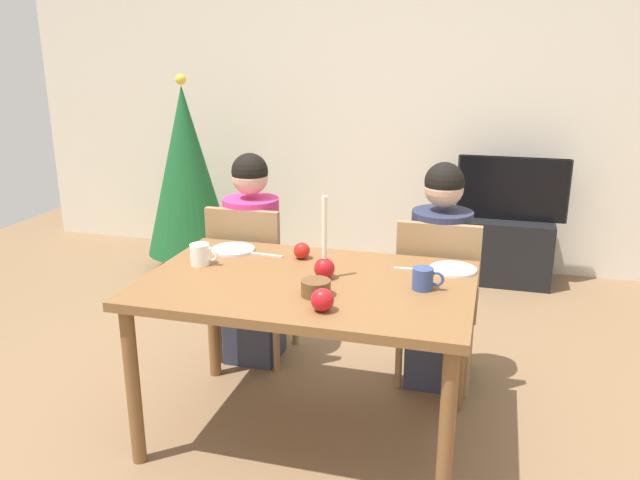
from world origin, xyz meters
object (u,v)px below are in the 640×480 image
Objects in this scene: person_left_child at (253,263)px; plate_right at (453,269)px; candle_centerpiece at (324,262)px; apple_by_left_plate at (302,251)px; tv_stand at (507,250)px; apple_near_candle at (322,300)px; mug_right at (424,279)px; bowl_walnuts at (316,288)px; dining_table at (308,298)px; person_right_child at (439,280)px; mug_left at (201,254)px; tv at (512,189)px; chair_right at (437,293)px; christmas_tree at (186,171)px; chair_left at (251,274)px; plate_left at (233,249)px.

person_left_child is 5.64× the size of plate_right.
apple_by_left_plate is (-0.17, 0.23, -0.03)m from candle_centerpiece.
tv_stand is 7.17× the size of apple_near_candle.
mug_right reaches higher than bowl_walnuts.
tv_stand is (0.87, 2.30, -0.43)m from dining_table.
bowl_walnuts is at bearing -62.36° from dining_table.
person_right_child is 8.72× the size of mug_left.
person_right_child is 1.71m from tv.
tv is at bearing 58.09° from mug_left.
person_right_child is 1.73m from tv_stand.
plate_right is at bearing -74.89° from chair_right.
mug_right is (-0.01, -0.58, 0.28)m from chair_right.
bowl_walnuts is (0.59, -0.80, 0.21)m from person_left_child.
plate_right is at bearing -17.80° from person_left_child.
bowl_walnuts is at bearing -20.04° from mug_left.
chair_right is 2.46m from christmas_tree.
person_right_child is 1.20m from mug_left.
tv_stand is 0.47m from tv.
chair_left is 4.26× the size of plate_left.
bowl_walnuts is (-0.42, -0.80, 0.21)m from person_right_child.
christmas_tree is at bearing 128.79° from person_left_child.
chair_left is 1.41× the size of tv_stand.
plate_right is 1.14m from mug_left.
mug_right is at bearing 24.20° from bowl_walnuts.
person_left_child is 2.16m from tv.
tv is 3.80× the size of plate_right.
candle_centerpiece is at bearing -44.86° from chair_left.
dining_table reaches higher than tv_stand.
chair_right reaches higher than mug_left.
tv is 0.52× the size of christmas_tree.
plate_right is at bearing -97.84° from tv_stand.
plate_right is (0.53, 0.25, -0.07)m from candle_centerpiece.
chair_right is 1.01m from person_left_child.
tv is (0.36, 1.69, 0.20)m from chair_right.
chair_left is 0.60× the size of christmas_tree.
tv reaches higher than plate_left.
tv_stand is at bearing 64.39° from apple_by_left_plate.
person_right_child is (1.01, 0.00, 0.00)m from person_left_child.
tv is 2.58m from bowl_walnuts.
candle_centerpiece is at bearing -126.34° from person_right_child.
chair_left is at bearing 125.74° from apple_near_candle.
candle_centerpiece is at bearing -154.87° from plate_right.
tv is 6.58× the size of bowl_walnuts.
candle_centerpiece is (0.57, -0.60, 0.25)m from person_left_child.
bowl_walnuts reaches higher than plate_left.
apple_near_candle is at bearing -65.75° from apple_by_left_plate.
dining_table is at bearing -176.96° from mug_right.
person_left_child reaches higher than plate_left.
tv is 8.85× the size of apple_near_candle.
mug_left is (-0.59, 0.02, -0.02)m from candle_centerpiece.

